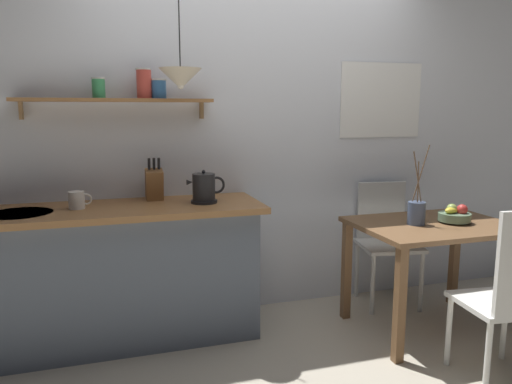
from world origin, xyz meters
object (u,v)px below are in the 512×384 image
electric_kettle (204,188)px  pendant_lamp (181,79)px  fruit_bowl (455,215)px  twig_vase (416,212)px  coffee_mug_by_sink (77,200)px  knife_block (154,184)px  dining_chair_far (385,235)px  dining_table (433,240)px

electric_kettle → pendant_lamp: size_ratio=0.46×
fruit_bowl → twig_vase: 0.28m
coffee_mug_by_sink → electric_kettle: bearing=-3.1°
fruit_bowl → electric_kettle: electric_kettle is taller
fruit_bowl → coffee_mug_by_sink: coffee_mug_by_sink is taller
knife_block → coffee_mug_by_sink: (-0.48, -0.15, -0.06)m
dining_chair_far → twig_vase: (-0.12, -0.54, 0.30)m
knife_block → pendant_lamp: bearing=-45.8°
electric_kettle → coffee_mug_by_sink: bearing=176.9°
dining_table → pendant_lamp: bearing=165.2°
twig_vase → electric_kettle: size_ratio=2.09×
dining_table → fruit_bowl: bearing=-11.3°
knife_block → twig_vase: bearing=-19.9°
knife_block → dining_table: bearing=-18.6°
knife_block → coffee_mug_by_sink: knife_block is taller
dining_table → electric_kettle: electric_kettle is taller
fruit_bowl → knife_block: 2.01m
fruit_bowl → knife_block: (-1.91, 0.62, 0.21)m
dining_table → pendant_lamp: pendant_lamp is taller
fruit_bowl → coffee_mug_by_sink: 2.44m
fruit_bowl → dining_chair_far: bearing=105.1°
twig_vase → electric_kettle: bearing=163.5°
dining_table → twig_vase: bearing=178.0°
dining_chair_far → coffee_mug_by_sink: size_ratio=6.65×
knife_block → pendant_lamp: (0.17, -0.17, 0.68)m
twig_vase → electric_kettle: (-1.33, 0.39, 0.16)m
dining_chair_far → twig_vase: size_ratio=1.77×
pendant_lamp → coffee_mug_by_sink: bearing=178.4°
knife_block → electric_kettle: bearing=-33.1°
twig_vase → fruit_bowl: bearing=-6.7°
coffee_mug_by_sink → pendant_lamp: 0.98m
dining_chair_far → fruit_bowl: size_ratio=4.42×
dining_chair_far → coffee_mug_by_sink: (-2.23, -0.10, 0.42)m
dining_table → knife_block: size_ratio=3.58×
fruit_bowl → pendant_lamp: bearing=165.5°
dining_chair_far → dining_table: bearing=-88.1°
fruit_bowl → coffee_mug_by_sink: (-2.39, 0.47, 0.15)m
knife_block → dining_chair_far: bearing=-1.6°
dining_chair_far → knife_block: (-1.75, 0.05, 0.48)m
dining_chair_far → electric_kettle: electric_kettle is taller
dining_table → electric_kettle: (-1.47, 0.40, 0.36)m
coffee_mug_by_sink → dining_table: bearing=-11.1°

